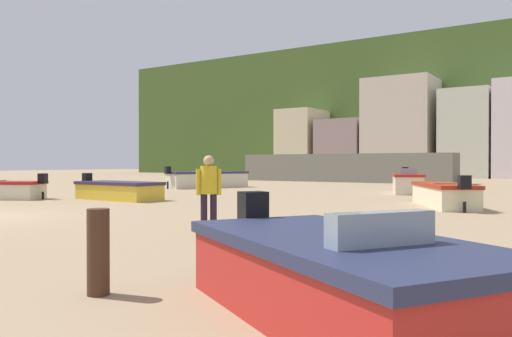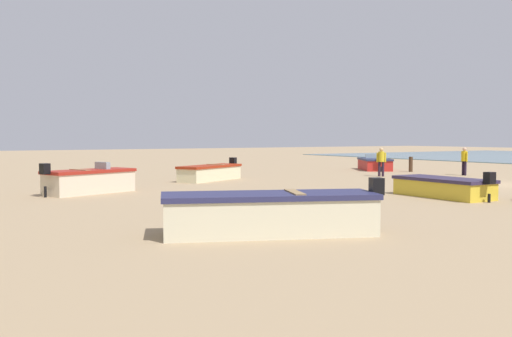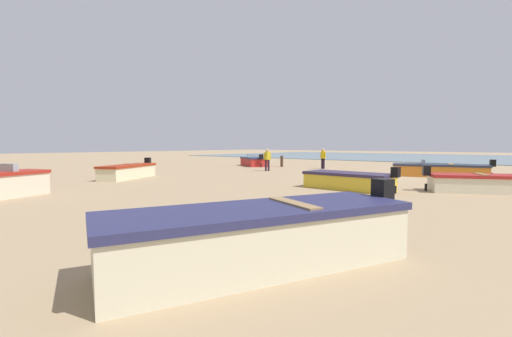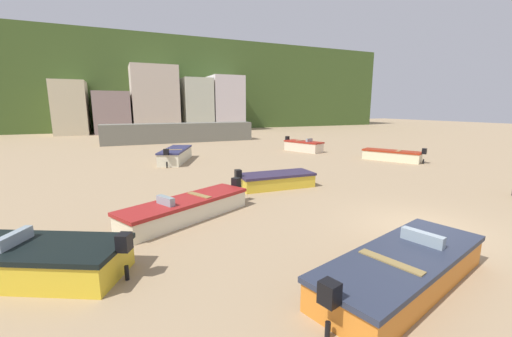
{
  "view_description": "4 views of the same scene",
  "coord_description": "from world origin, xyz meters",
  "views": [
    {
      "loc": [
        13.83,
        -7.44,
        1.46
      ],
      "look_at": [
        1.54,
        11.59,
        1.22
      ],
      "focal_mm": 36.22,
      "sensor_mm": 36.0,
      "label": 1
    },
    {
      "loc": [
        -15.82,
        23.66,
        2.24
      ],
      "look_at": [
        1.2,
        13.04,
        1.1
      ],
      "focal_mm": 39.58,
      "sensor_mm": 36.0,
      "label": 2
    },
    {
      "loc": [
        -8.54,
        20.76,
        1.91
      ],
      "look_at": [
        4.47,
        5.48,
        0.54
      ],
      "focal_mm": 24.53,
      "sensor_mm": 36.0,
      "label": 3
    },
    {
      "loc": [
        -9.04,
        -6.82,
        3.95
      ],
      "look_at": [
        -3.2,
        6.36,
        1.15
      ],
      "focal_mm": 22.12,
      "sensor_mm": 36.0,
      "label": 4
    }
  ],
  "objects": [
    {
      "name": "boat_cream_1",
      "position": [
        9.77,
        10.43,
        0.4
      ],
      "size": [
        3.05,
        4.24,
        1.1
      ],
      "rotation": [
        0.0,
        0.0,
        0.49
      ],
      "color": "beige",
      "rests_on": "ground"
    },
    {
      "name": "beach_walker_foreground",
      "position": [
        5.31,
        -3.68,
        0.95
      ],
      "size": [
        0.53,
        0.42,
        1.62
      ],
      "rotation": [
        0.0,
        0.0,
        6.01
      ],
      "color": "black",
      "rests_on": "ground"
    },
    {
      "name": "beach_walker_distant",
      "position": [
        7.21,
        1.0,
        0.95
      ],
      "size": [
        0.48,
        0.48,
        1.62
      ],
      "rotation": [
        0.0,
        0.0,
        3.97
      ],
      "color": "#271828",
      "rests_on": "ground"
    },
    {
      "name": "ground_plane",
      "position": [
        0.0,
        0.0,
        0.0
      ],
      "size": [
        160.0,
        160.0,
        0.0
      ],
      "primitive_type": "plane",
      "color": "tan"
    },
    {
      "name": "boat_yellow_5",
      "position": [
        -1.91,
        6.82,
        0.37
      ],
      "size": [
        4.06,
        1.66,
        1.04
      ],
      "rotation": [
        0.0,
        0.0,
        4.67
      ],
      "color": "gold",
      "rests_on": "ground"
    },
    {
      "name": "mooring_post_near_water",
      "position": [
        9.28,
        -3.6,
        0.48
      ],
      "size": [
        0.25,
        0.25,
        0.96
      ],
      "primitive_type": "cylinder",
      "color": "#452E1E",
      "rests_on": "ground"
    },
    {
      "name": "boat_cream_4",
      "position": [
        -5.15,
        16.62,
        0.48
      ],
      "size": [
        3.3,
        5.09,
        1.27
      ],
      "rotation": [
        0.0,
        0.0,
        5.88
      ],
      "color": "beige",
      "rests_on": "ground"
    },
    {
      "name": "boat_red_0",
      "position": [
        11.87,
        -2.99,
        0.4
      ],
      "size": [
        3.94,
        3.36,
        1.1
      ],
      "rotation": [
        0.0,
        0.0,
        4.15
      ],
      "color": "red",
      "rests_on": "ground"
    },
    {
      "name": "boat_cream_3",
      "position": [
        6.45,
        17.5,
        0.48
      ],
      "size": [
        2.5,
        3.93,
        1.25
      ],
      "rotation": [
        0.0,
        0.0,
        3.49
      ],
      "color": "beige",
      "rests_on": "ground"
    }
  ]
}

